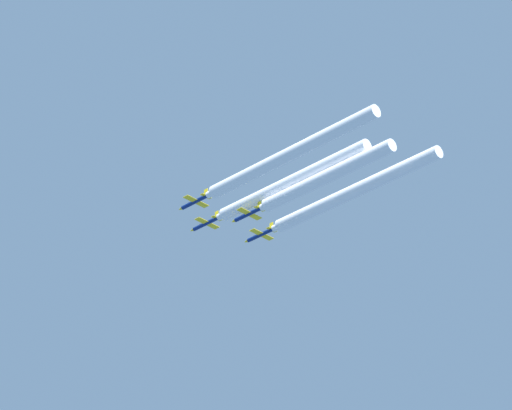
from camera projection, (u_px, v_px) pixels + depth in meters
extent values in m
cylinder|color=navy|center=(206.00, 224.00, 415.17)|extent=(1.06, 9.17, 1.06)
cone|color=yellow|center=(192.00, 230.00, 418.42)|extent=(1.01, 1.54, 1.01)
ellipsoid|color=#332D14|center=(201.00, 225.00, 416.62)|extent=(0.58, 2.12, 0.48)
cube|color=yellow|center=(207.00, 223.00, 414.86)|extent=(7.72, 1.83, 0.12)
cube|color=yellow|center=(217.00, 218.00, 412.65)|extent=(3.28, 1.06, 0.12)
cube|color=yellow|center=(217.00, 214.00, 413.37)|extent=(0.10, 1.25, 1.64)
cylinder|color=black|center=(219.00, 217.00, 412.25)|extent=(0.80, 0.58, 0.80)
cylinder|color=navy|center=(195.00, 202.00, 400.97)|extent=(1.06, 9.17, 1.06)
cone|color=yellow|center=(181.00, 209.00, 404.22)|extent=(1.01, 1.54, 1.01)
ellipsoid|color=#332D14|center=(189.00, 203.00, 402.42)|extent=(0.58, 2.12, 0.48)
cube|color=yellow|center=(196.00, 201.00, 400.66)|extent=(7.72, 1.83, 0.12)
cube|color=yellow|center=(206.00, 196.00, 398.45)|extent=(3.28, 1.06, 0.12)
cube|color=yellow|center=(206.00, 192.00, 399.17)|extent=(0.10, 1.25, 1.64)
cylinder|color=black|center=(208.00, 195.00, 398.05)|extent=(0.80, 0.58, 0.80)
cylinder|color=navy|center=(260.00, 235.00, 416.69)|extent=(1.06, 9.17, 1.06)
cone|color=yellow|center=(246.00, 241.00, 419.93)|extent=(1.01, 1.54, 1.01)
ellipsoid|color=#332D14|center=(255.00, 236.00, 418.13)|extent=(0.58, 2.12, 0.48)
cube|color=yellow|center=(262.00, 235.00, 416.37)|extent=(7.72, 1.83, 0.12)
cube|color=yellow|center=(272.00, 230.00, 414.17)|extent=(3.28, 1.06, 0.12)
cube|color=yellow|center=(271.00, 225.00, 414.89)|extent=(0.10, 1.25, 1.64)
cylinder|color=black|center=(273.00, 229.00, 413.76)|extent=(0.80, 0.58, 0.80)
cylinder|color=navy|center=(248.00, 214.00, 402.82)|extent=(1.06, 9.17, 1.06)
cone|color=yellow|center=(233.00, 221.00, 406.06)|extent=(1.01, 1.54, 1.01)
ellipsoid|color=#332D14|center=(243.00, 215.00, 404.26)|extent=(0.58, 2.12, 0.48)
cube|color=yellow|center=(249.00, 214.00, 402.50)|extent=(7.72, 1.83, 0.12)
cube|color=yellow|center=(260.00, 209.00, 400.30)|extent=(3.28, 1.06, 0.12)
cube|color=yellow|center=(259.00, 204.00, 401.02)|extent=(0.10, 1.25, 1.64)
cylinder|color=black|center=(261.00, 208.00, 399.90)|extent=(0.80, 0.58, 0.80)
cylinder|color=white|center=(278.00, 188.00, 399.04)|extent=(1.79, 43.50, 1.79)
cylinder|color=white|center=(293.00, 181.00, 395.88)|extent=(3.40, 50.03, 3.40)
cylinder|color=white|center=(275.00, 162.00, 383.67)|extent=(1.79, 47.36, 1.79)
cylinder|color=white|center=(291.00, 153.00, 380.23)|extent=(3.40, 54.46, 3.40)
cylinder|color=white|center=(339.00, 198.00, 399.53)|extent=(1.79, 46.89, 1.79)
cylinder|color=white|center=(356.00, 190.00, 396.12)|extent=(3.40, 53.92, 3.40)
cylinder|color=white|center=(314.00, 182.00, 388.76)|extent=(1.79, 36.65, 1.79)
cylinder|color=white|center=(327.00, 176.00, 386.10)|extent=(3.40, 42.15, 3.40)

